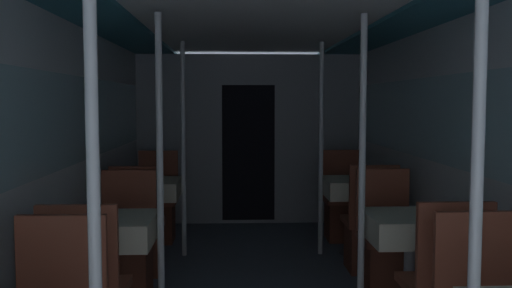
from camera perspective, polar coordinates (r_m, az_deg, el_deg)
wall_left at (r=4.06m, az=-19.35°, el=-1.81°), size 0.05×8.36×2.06m
wall_right at (r=4.19m, az=19.66°, el=-1.64°), size 0.05×8.36×2.06m
ceiling_panel at (r=3.92m, az=0.48°, el=13.27°), size 2.76×8.36×0.07m
bulkhead_far at (r=6.97m, az=-0.78°, el=0.44°), size 2.70×0.09×2.06m
support_pole_left_0 at (r=2.06m, az=-15.85°, el=-8.89°), size 0.05×0.05×2.06m
dining_table_left_1 at (r=3.90m, az=-14.51°, el=-8.76°), size 0.59×0.59×0.74m
chair_left_far_1 at (r=4.53m, az=-12.86°, el=-11.18°), size 0.42×0.42×0.96m
support_pole_left_1 at (r=3.77m, az=-9.58°, el=-2.83°), size 0.05×0.05×2.06m
dining_table_left_2 at (r=5.60m, az=-10.70°, el=-4.73°), size 0.59×0.59×0.74m
chair_left_near_2 at (r=5.10m, az=-11.61°, el=-9.40°), size 0.42×0.42×0.96m
chair_left_far_2 at (r=6.23m, az=-9.88°, el=-6.89°), size 0.42×0.42×0.96m
support_pole_left_2 at (r=5.51m, az=-7.28°, el=-0.57°), size 0.05×0.05×2.06m
support_pole_right_0 at (r=2.18m, az=21.09°, el=-8.29°), size 0.05×0.05×2.06m
dining_table_right_1 at (r=3.99m, az=15.28°, el=-8.46°), size 0.59×0.59×0.74m
chair_right_far_1 at (r=4.61m, az=12.98°, el=-10.90°), size 0.42×0.42×0.96m
support_pole_right_1 at (r=3.84m, az=10.57°, el=-2.72°), size 0.05×0.05×2.06m
dining_table_right_2 at (r=5.67m, az=9.87°, el=-4.61°), size 0.59×0.59×0.74m
chair_right_near_2 at (r=5.18m, az=11.20°, el=-9.20°), size 0.42×0.42×0.96m
chair_right_far_2 at (r=6.29m, az=8.71°, el=-6.76°), size 0.42×0.42×0.96m
support_pole_right_2 at (r=5.56m, az=6.51°, el=-0.52°), size 0.05×0.05×2.06m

